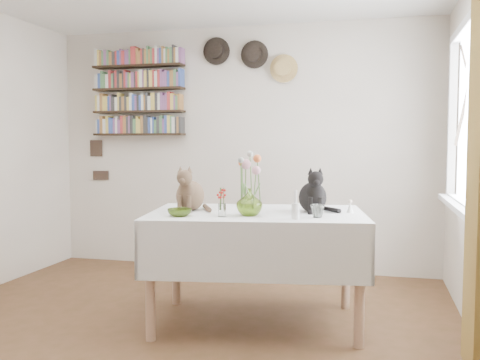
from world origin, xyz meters
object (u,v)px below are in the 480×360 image
(black_cat, at_px, (313,189))
(bookshelf_unit, at_px, (139,93))
(dining_table, at_px, (257,240))
(tabby_cat, at_px, (190,187))
(flower_vase, at_px, (249,202))

(black_cat, relative_size, bookshelf_unit, 0.33)
(dining_table, relative_size, tabby_cat, 4.92)
(dining_table, height_order, tabby_cat, tabby_cat)
(flower_vase, height_order, bookshelf_unit, bookshelf_unit)
(tabby_cat, xyz_separation_m, black_cat, (0.88, 0.12, -0.00))
(dining_table, distance_m, flower_vase, 0.36)
(black_cat, xyz_separation_m, flower_vase, (-0.40, -0.30, -0.07))
(dining_table, height_order, flower_vase, flower_vase)
(tabby_cat, height_order, black_cat, tabby_cat)
(black_cat, bearing_deg, dining_table, 179.54)
(dining_table, bearing_deg, black_cat, 15.00)
(tabby_cat, relative_size, black_cat, 1.02)
(dining_table, distance_m, black_cat, 0.54)
(bookshelf_unit, bearing_deg, dining_table, -43.74)
(tabby_cat, distance_m, black_cat, 0.89)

